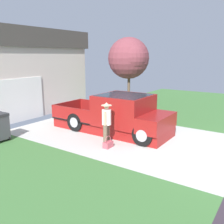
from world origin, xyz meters
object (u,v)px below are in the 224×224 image
Objects in this scene: pickup_truck at (120,116)px; handbag at (108,144)px; person_with_hat at (107,121)px; front_yard_tree at (129,58)px.

pickup_truck is 1.94m from handbag.
person_with_hat is at bearing 13.94° from pickup_truck.
person_with_hat is at bearing 44.02° from handbag.
handbag is 0.10× the size of front_yard_tree.
pickup_truck is at bearing -5.92° from person_with_hat.
handbag is 8.35m from front_yard_tree.
person_with_hat is 0.83m from handbag.
handbag is (-0.23, -0.23, -0.77)m from person_with_hat.
handbag is at bearing -154.69° from front_yard_tree.
pickup_truck is 3.28× the size of person_with_hat.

